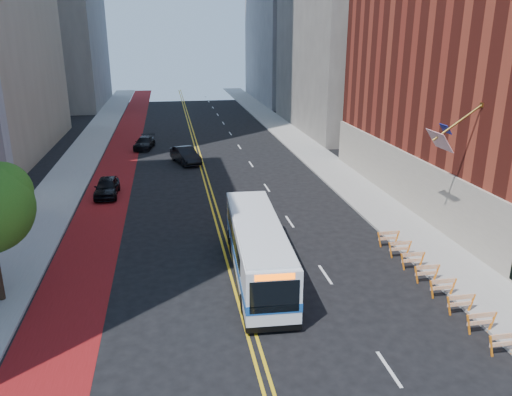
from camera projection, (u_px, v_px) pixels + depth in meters
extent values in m
plane|color=black|center=(256.00, 351.00, 20.17)|extent=(160.00, 160.00, 0.00)
cube|color=gray|center=(72.00, 171.00, 46.20)|extent=(4.00, 140.00, 0.15)
cube|color=gray|center=(321.00, 160.00, 50.18)|extent=(4.00, 140.00, 0.15)
cube|color=maroon|center=(116.00, 170.00, 46.87)|extent=(3.60, 140.00, 0.01)
cube|color=gold|center=(200.00, 166.00, 48.18)|extent=(0.14, 140.00, 0.01)
cube|color=gold|center=(204.00, 166.00, 48.24)|extent=(0.14, 140.00, 0.01)
cube|color=silver|center=(389.00, 369.00, 19.09)|extent=(0.14, 2.20, 0.01)
cube|color=silver|center=(325.00, 274.00, 26.57)|extent=(0.14, 2.20, 0.01)
cube|color=silver|center=(290.00, 222.00, 34.05)|extent=(0.14, 2.20, 0.01)
cube|color=silver|center=(267.00, 188.00, 41.53)|extent=(0.14, 2.20, 0.01)
cube|color=silver|center=(251.00, 164.00, 49.01)|extent=(0.14, 2.20, 0.01)
cube|color=silver|center=(239.00, 147.00, 56.49)|extent=(0.14, 2.20, 0.01)
cube|color=silver|center=(230.00, 134.00, 63.97)|extent=(0.14, 2.20, 0.01)
cube|color=silver|center=(223.00, 123.00, 71.45)|extent=(0.14, 2.20, 0.01)
cube|color=silver|center=(218.00, 115.00, 78.92)|extent=(0.14, 2.20, 0.01)
cube|color=silver|center=(213.00, 108.00, 86.40)|extent=(0.14, 2.20, 0.01)
cube|color=silver|center=(209.00, 102.00, 93.88)|extent=(0.14, 2.20, 0.01)
cube|color=silver|center=(206.00, 97.00, 101.36)|extent=(0.14, 2.20, 0.01)
cube|color=#9E9384|center=(433.00, 195.00, 33.09)|extent=(0.50, 36.00, 4.00)
cube|color=black|center=(487.00, 243.00, 27.78)|extent=(0.35, 2.80, 2.20)
cube|color=black|center=(425.00, 203.00, 34.32)|extent=(0.35, 2.80, 2.20)
cube|color=black|center=(383.00, 176.00, 40.87)|extent=(0.35, 2.80, 2.20)
cube|color=#A57F33|center=(483.00, 105.00, 27.31)|extent=(0.25, 0.25, 0.25)
cylinder|color=#A57F33|center=(458.00, 122.00, 27.37)|extent=(2.85, 0.12, 2.05)
cube|color=#B21419|center=(439.00, 141.00, 27.51)|extent=(0.75, 1.90, 1.05)
cube|color=navy|center=(446.00, 129.00, 27.85)|extent=(0.39, 0.85, 0.52)
cube|color=orange|center=(491.00, 346.00, 19.64)|extent=(0.32, 0.06, 0.99)
cube|color=orange|center=(505.00, 336.00, 19.61)|extent=(1.25, 0.05, 0.22)
cube|color=orange|center=(504.00, 344.00, 19.72)|extent=(1.25, 0.05, 0.18)
cube|color=orange|center=(469.00, 325.00, 21.09)|extent=(0.32, 0.06, 0.99)
cube|color=orange|center=(492.00, 322.00, 21.27)|extent=(0.32, 0.06, 0.99)
cube|color=orange|center=(482.00, 315.00, 21.06)|extent=(1.25, 0.05, 0.22)
cube|color=orange|center=(481.00, 322.00, 21.16)|extent=(1.25, 0.05, 0.18)
cube|color=orange|center=(449.00, 306.00, 22.54)|extent=(0.32, 0.06, 0.99)
cube|color=orange|center=(471.00, 304.00, 22.72)|extent=(0.32, 0.06, 0.99)
cube|color=orange|center=(461.00, 297.00, 22.50)|extent=(1.25, 0.05, 0.22)
cube|color=orange|center=(460.00, 304.00, 22.61)|extent=(1.25, 0.05, 0.18)
cube|color=orange|center=(432.00, 290.00, 23.99)|extent=(0.32, 0.06, 0.99)
cube|color=orange|center=(453.00, 288.00, 24.17)|extent=(0.32, 0.06, 0.99)
cube|color=orange|center=(443.00, 281.00, 23.95)|extent=(1.25, 0.05, 0.22)
cube|color=orange|center=(442.00, 288.00, 24.06)|extent=(1.25, 0.05, 0.18)
cube|color=orange|center=(416.00, 275.00, 25.44)|extent=(0.32, 0.06, 0.99)
cube|color=orange|center=(436.00, 273.00, 25.62)|extent=(0.32, 0.06, 0.99)
cube|color=orange|center=(427.00, 267.00, 25.40)|extent=(1.25, 0.05, 0.22)
cube|color=orange|center=(426.00, 273.00, 25.51)|extent=(1.25, 0.05, 0.18)
cube|color=orange|center=(403.00, 262.00, 26.89)|extent=(0.32, 0.06, 0.99)
cube|color=orange|center=(422.00, 260.00, 27.07)|extent=(0.32, 0.06, 0.99)
cube|color=orange|center=(413.00, 254.00, 26.85)|extent=(1.25, 0.05, 0.22)
cube|color=orange|center=(412.00, 260.00, 26.96)|extent=(1.25, 0.05, 0.18)
cube|color=orange|center=(390.00, 250.00, 28.33)|extent=(0.32, 0.06, 0.99)
cube|color=orange|center=(409.00, 249.00, 28.52)|extent=(0.32, 0.06, 0.99)
cube|color=orange|center=(400.00, 243.00, 28.30)|extent=(1.25, 0.05, 0.22)
cube|color=orange|center=(400.00, 249.00, 28.41)|extent=(1.25, 0.05, 0.18)
cube|color=orange|center=(379.00, 240.00, 29.78)|extent=(0.32, 0.06, 0.99)
cube|color=orange|center=(397.00, 238.00, 29.97)|extent=(0.32, 0.06, 0.99)
cube|color=orange|center=(389.00, 233.00, 29.75)|extent=(1.25, 0.05, 0.22)
cube|color=orange|center=(388.00, 238.00, 29.86)|extent=(1.25, 0.05, 0.18)
sphere|color=#204F10|center=(1.00, 192.00, 22.70)|extent=(2.80, 2.80, 2.80)
cube|color=silver|center=(257.00, 248.00, 25.90)|extent=(2.94, 11.15, 2.62)
cube|color=#164995|center=(257.00, 255.00, 26.03)|extent=(2.97, 11.19, 0.41)
cube|color=black|center=(256.00, 235.00, 26.46)|extent=(2.82, 7.84, 0.87)
cube|color=black|center=(274.00, 297.00, 20.66)|extent=(2.11, 0.20, 1.47)
cube|color=black|center=(246.00, 206.00, 30.95)|extent=(1.92, 0.19, 0.92)
cube|color=#FF5905|center=(275.00, 277.00, 20.36)|extent=(1.68, 0.16, 0.28)
cube|color=silver|center=(257.00, 223.00, 25.48)|extent=(2.79, 10.59, 0.11)
cube|color=black|center=(257.00, 270.00, 26.31)|extent=(2.96, 11.18, 0.28)
cylinder|color=black|center=(244.00, 304.00, 22.81)|extent=(0.32, 0.93, 0.92)
cylinder|color=black|center=(290.00, 301.00, 23.07)|extent=(0.32, 0.93, 0.92)
cylinder|color=black|center=(232.00, 246.00, 29.05)|extent=(0.32, 0.93, 0.92)
cylinder|color=black|center=(269.00, 244.00, 29.31)|extent=(0.32, 0.93, 0.92)
cylinder|color=black|center=(230.00, 237.00, 30.30)|extent=(0.32, 0.93, 0.92)
cylinder|color=black|center=(266.00, 235.00, 30.56)|extent=(0.32, 0.93, 0.92)
imported|color=black|center=(107.00, 187.00, 39.23)|extent=(1.80, 4.34, 1.47)
imported|color=black|center=(185.00, 155.00, 49.15)|extent=(3.09, 5.12, 1.59)
imported|color=black|center=(144.00, 143.00, 55.44)|extent=(2.58, 4.71, 1.29)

